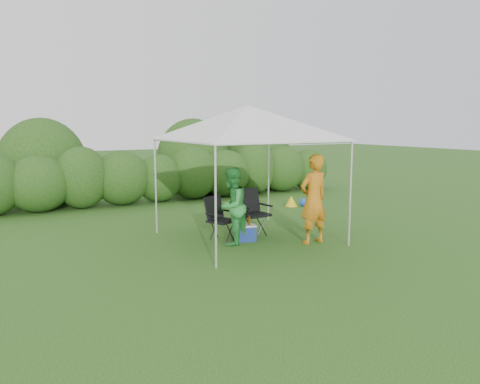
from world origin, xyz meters
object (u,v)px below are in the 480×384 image
chair_right (252,208)px  cooler (246,233)px  canopy (248,123)px  woman (232,206)px  chair_left (219,215)px  man (314,199)px

chair_right → cooler: bearing=-139.6°
canopy → chair_right: 1.95m
canopy → woman: (-0.50, -0.21, -1.67)m
chair_left → woman: (0.05, -0.49, 0.26)m
cooler → chair_left: bearing=152.1°
canopy → chair_left: (-0.55, 0.28, -1.94)m
man → cooler: size_ratio=3.96×
woman → cooler: (0.38, 0.09, -0.62)m
canopy → woman: canopy is taller
chair_right → man: 1.52m
chair_left → man: bearing=-62.1°
woman → chair_left: bearing=-120.7°
chair_left → cooler: (0.44, -0.40, -0.35)m
man → canopy: bearing=-46.5°
chair_left → man: size_ratio=0.50×
woman → chair_right: bearing=178.0°
man → woman: man is taller
cooler → chair_right: bearing=61.5°
chair_left → man: (1.56, -1.23, 0.40)m
canopy → man: bearing=-43.1°
canopy → cooler: 2.30m
chair_right → canopy: bearing=-139.6°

